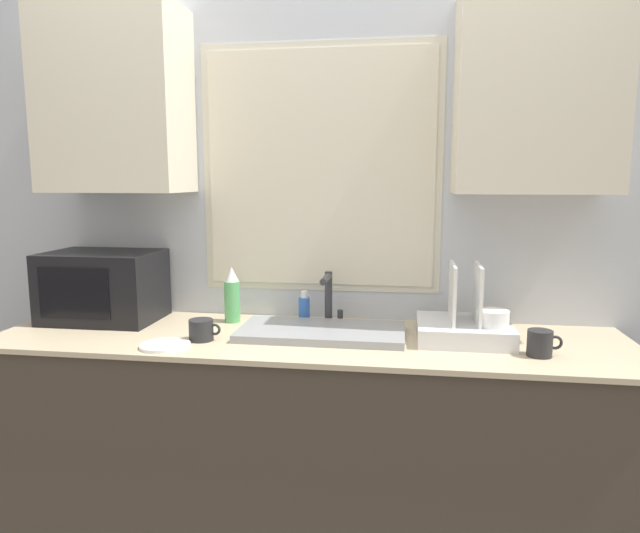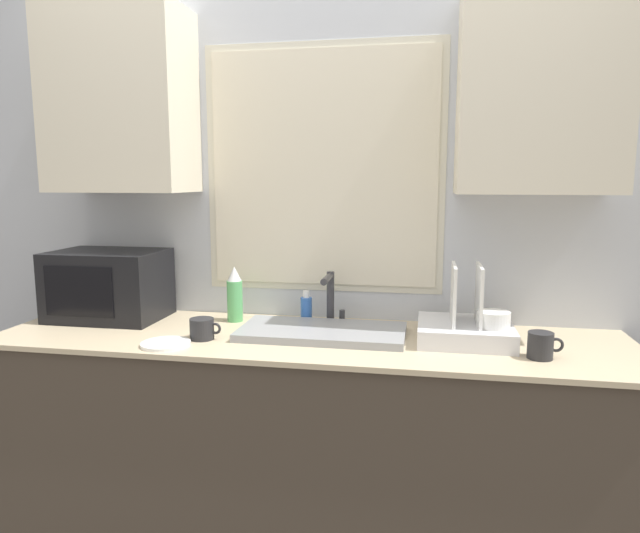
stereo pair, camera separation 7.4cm
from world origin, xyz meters
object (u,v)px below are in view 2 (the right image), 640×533
object	(u,v)px
soap_bottle	(306,309)
mug_near_sink	(202,329)
faucet	(331,294)
dish_rack	(467,327)
spray_bottle	(235,295)
microwave	(109,285)

from	to	relation	value
soap_bottle	mug_near_sink	bearing A→B (deg)	-135.98
faucet	dish_rack	bearing A→B (deg)	-15.22
dish_rack	spray_bottle	size ratio (longest dim) A/B	1.46
microwave	dish_rack	bearing A→B (deg)	-3.36
faucet	microwave	size ratio (longest dim) A/B	0.47
dish_rack	faucet	bearing A→B (deg)	164.78
microwave	spray_bottle	world-z (taller)	microwave
microwave	mug_near_sink	size ratio (longest dim) A/B	3.82
spray_bottle	mug_near_sink	bearing A→B (deg)	-96.04
dish_rack	mug_near_sink	size ratio (longest dim) A/B	2.84
spray_bottle	soap_bottle	xyz separation A→B (m)	(0.31, 0.03, -0.06)
spray_bottle	soap_bottle	distance (m)	0.31
faucet	mug_near_sink	bearing A→B (deg)	-145.98
soap_bottle	mug_near_sink	size ratio (longest dim) A/B	1.12
mug_near_sink	faucet	bearing A→B (deg)	34.02
spray_bottle	mug_near_sink	distance (m)	0.30
spray_bottle	microwave	bearing A→B (deg)	-174.80
faucet	mug_near_sink	xyz separation A→B (m)	(-0.44, -0.30, -0.09)
microwave	spray_bottle	size ratio (longest dim) A/B	1.97
soap_bottle	faucet	bearing A→B (deg)	-12.86
microwave	mug_near_sink	bearing A→B (deg)	-24.58
faucet	dish_rack	xyz separation A→B (m)	(0.55, -0.15, -0.08)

